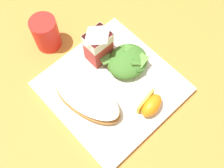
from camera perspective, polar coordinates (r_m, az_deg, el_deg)
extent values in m
plane|color=#C67A33|center=(0.66, 0.00, -0.96)|extent=(3.00, 3.00, 0.00)
cube|color=white|center=(0.65, 0.00, -0.67)|extent=(0.28, 0.28, 0.02)
ellipsoid|color=#A87038|center=(0.62, -5.09, -3.23)|extent=(0.11, 0.18, 0.03)
ellipsoid|color=maroon|center=(0.61, -5.17, -2.86)|extent=(0.10, 0.17, 0.01)
ellipsoid|color=beige|center=(0.60, -5.22, -2.61)|extent=(0.11, 0.18, 0.01)
ellipsoid|color=#3D7028|center=(0.65, 3.16, 4.73)|extent=(0.10, 0.09, 0.04)
cube|color=#5B8E3D|center=(0.65, -1.05, 5.16)|extent=(0.04, 0.03, 0.01)
cube|color=#4C8433|center=(0.65, 3.85, 7.07)|extent=(0.03, 0.04, 0.01)
cube|color=#5B8E3D|center=(0.64, 6.13, 4.89)|extent=(0.04, 0.03, 0.01)
cube|color=#4C8433|center=(0.64, 4.70, 4.70)|extent=(0.03, 0.04, 0.02)
cube|color=#336023|center=(0.64, 5.46, 3.90)|extent=(0.03, 0.04, 0.02)
cube|color=#3D7028|center=(0.64, 1.85, 4.46)|extent=(0.04, 0.04, 0.01)
cube|color=#B7332D|center=(0.64, -2.86, 7.74)|extent=(0.06, 0.04, 0.09)
cube|color=white|center=(0.62, -2.99, 9.29)|extent=(0.06, 0.04, 0.03)
pyramid|color=white|center=(0.60, -3.10, 10.59)|extent=(0.06, 0.04, 0.02)
ellipsoid|color=orange|center=(0.61, 8.13, -4.39)|extent=(0.06, 0.04, 0.04)
cube|color=gold|center=(0.61, 6.90, -3.52)|extent=(0.06, 0.01, 0.03)
cylinder|color=red|center=(0.70, -13.49, 10.15)|extent=(0.06, 0.06, 0.09)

